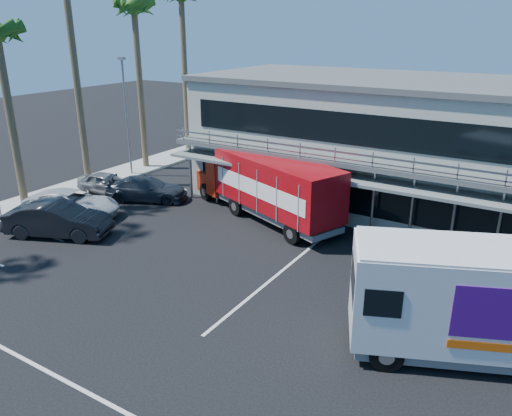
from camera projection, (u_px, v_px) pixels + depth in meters
The scene contains 12 objects.
ground at pixel (193, 295), 19.73m from camera, with size 120.00×120.00×0.00m, color black.
building at pixel (391, 142), 28.93m from camera, with size 22.40×12.00×7.30m.
curb_strip at pixel (66, 191), 31.87m from camera, with size 3.00×32.00×0.16m, color #A5A399.
palm_e at pixel (135, 17), 33.69m from camera, with size 2.80×2.80×12.25m.
palm_f at pixel (182, 5), 37.98m from camera, with size 2.80×2.80×13.25m.
light_pole_far at pixel (126, 112), 33.94m from camera, with size 0.50×0.25×8.09m.
red_truck at pixel (268, 185), 26.90m from camera, with size 10.64×6.16×3.54m.
white_van at pixel (478, 301), 15.48m from camera, with size 8.15×5.45×3.77m.
parked_car_b at pixel (58, 220), 25.06m from camera, with size 1.82×5.22×1.72m, color black.
parked_car_c at pixel (72, 204), 27.65m from camera, with size 2.44×5.30×1.47m, color silver.
parked_car_d at pixel (146, 189), 30.24m from camera, with size 2.00×4.92×1.43m, color #272D34.
parked_car_e at pixel (107, 183), 31.39m from camera, with size 1.60×3.98×1.36m, color slate.
Camera 1 is at (11.20, -13.44, 10.06)m, focal length 35.00 mm.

